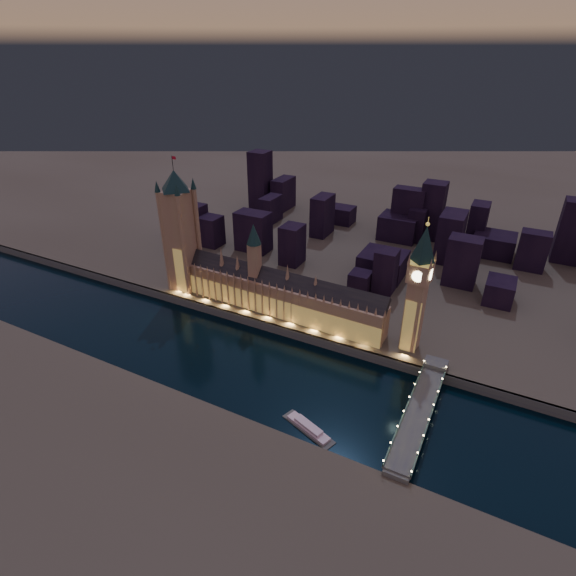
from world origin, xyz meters
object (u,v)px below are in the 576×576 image
at_px(palace_of_westminster, 274,292).
at_px(elizabeth_tower, 419,280).
at_px(river_boat, 308,428).
at_px(victoria_tower, 180,226).
at_px(westminster_bridge, 419,412).

distance_m(palace_of_westminster, elizabeth_tower, 126.86).
xyz_separation_m(palace_of_westminster, river_boat, (83.82, -106.98, -24.81)).
xyz_separation_m(palace_of_westminster, victoria_tower, (-97.93, 0.19, 44.02)).
distance_m(victoria_tower, elizabeth_tower, 218.02).
xyz_separation_m(westminster_bridge, river_boat, (-60.00, -41.78, -4.44)).
height_order(palace_of_westminster, westminster_bridge, palace_of_westminster).
relative_size(palace_of_westminster, river_boat, 5.03).
bearing_deg(elizabeth_tower, westminster_bridge, -70.03).
bearing_deg(westminster_bridge, river_boat, -145.15).
distance_m(elizabeth_tower, westminster_bridge, 92.75).
relative_size(victoria_tower, elizabeth_tower, 1.18).
relative_size(victoria_tower, westminster_bridge, 1.11).
distance_m(elizabeth_tower, river_boat, 130.87).
height_order(westminster_bridge, river_boat, westminster_bridge).
height_order(palace_of_westminster, elizabeth_tower, elizabeth_tower).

